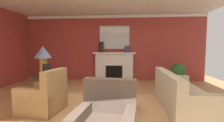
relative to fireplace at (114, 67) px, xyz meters
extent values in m
plane|color=tan|center=(-0.20, -3.07, -0.57)|extent=(9.60, 9.60, 0.00)
cube|color=#9E3833|center=(-0.20, 0.21, 0.84)|extent=(7.99, 0.12, 2.82)
cube|color=white|center=(-0.20, 0.13, 2.17)|extent=(7.99, 0.08, 0.12)
cube|color=tan|center=(0.19, -3.34, -0.57)|extent=(3.44, 2.48, 0.01)
cube|color=white|center=(0.00, 0.01, 0.00)|extent=(1.60, 0.25, 1.15)
cube|color=black|center=(0.00, -0.01, -0.22)|extent=(0.70, 0.26, 0.60)
cube|color=white|center=(0.00, -0.02, 0.61)|extent=(1.80, 0.35, 0.06)
cube|color=silver|center=(0.00, 0.12, 1.28)|extent=(1.27, 0.04, 0.98)
cube|color=#BCB299|center=(1.82, -3.12, -0.35)|extent=(0.91, 2.10, 0.45)
cube|color=#BCB299|center=(1.47, -3.12, 0.08)|extent=(0.21, 2.10, 0.40)
cube|color=#BCB299|center=(1.81, -4.07, -0.26)|extent=(0.90, 0.20, 0.62)
cube|color=#BCB299|center=(1.82, -2.17, -0.26)|extent=(0.90, 0.20, 0.62)
cube|color=#9E7A4C|center=(-1.32, -3.58, -0.35)|extent=(0.89, 0.89, 0.44)
cube|color=#9E7A4C|center=(-1.00, -3.62, 0.12)|extent=(0.25, 0.81, 0.51)
cube|color=#9E7A4C|center=(-1.28, -3.26, -0.27)|extent=(0.81, 0.23, 0.60)
cube|color=#9E7A4C|center=(-1.35, -3.91, -0.27)|extent=(0.81, 0.23, 0.60)
cube|color=brown|center=(0.28, -4.51, 0.12)|extent=(0.81, 0.24, 0.51)
cylinder|color=#2D2319|center=(0.19, -3.34, -0.14)|extent=(1.00, 1.00, 0.04)
cylinder|color=#2D2319|center=(0.19, -3.34, -0.37)|extent=(0.12, 0.12, 0.41)
cylinder|color=#2D2319|center=(0.19, -3.34, -0.56)|extent=(0.56, 0.56, 0.03)
cube|color=#2D2319|center=(-1.59, -2.97, 0.11)|extent=(0.56, 0.56, 0.04)
cube|color=#2D2319|center=(-1.59, -2.97, -0.24)|extent=(0.10, 0.10, 0.66)
cube|color=#2D2319|center=(-1.59, -2.97, -0.55)|extent=(0.45, 0.45, 0.04)
cylinder|color=#B28E38|center=(-1.59, -2.97, 0.35)|extent=(0.18, 0.18, 0.45)
cone|color=#4C566B|center=(-1.59, -2.97, 0.73)|extent=(0.44, 0.44, 0.30)
cylinder|color=black|center=(-1.44, -3.09, 0.28)|extent=(0.19, 0.19, 0.31)
cylinder|color=black|center=(-0.55, -0.05, 0.86)|extent=(0.19, 0.19, 0.45)
cylinder|color=navy|center=(0.55, -0.05, 0.78)|extent=(0.19, 0.19, 0.28)
cube|color=navy|center=(0.25, -3.45, -0.09)|extent=(0.27, 0.24, 0.05)
cube|color=navy|center=(0.33, -3.26, -0.04)|extent=(0.28, 0.20, 0.06)
cylinder|color=#BCB29E|center=(2.46, -0.65, -0.42)|extent=(0.32, 0.32, 0.30)
sphere|color=#28602D|center=(2.46, -0.65, -0.02)|extent=(0.56, 0.56, 0.56)
camera|label=1|loc=(0.52, -6.91, 0.85)|focal=26.08mm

